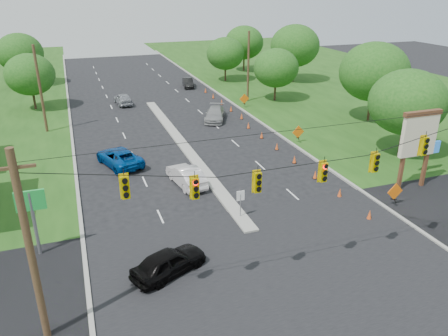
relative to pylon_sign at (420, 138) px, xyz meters
name	(u,v)px	position (x,y,z in m)	size (l,w,h in m)	color
ground	(280,269)	(-14.31, -6.20, -4.00)	(160.00, 160.00, 0.00)	black
grass_right	(436,119)	(15.69, 13.80, -4.00)	(40.00, 160.00, 0.06)	#1E4714
cross_street	(280,269)	(-14.31, -6.20, -4.00)	(160.00, 14.00, 0.02)	black
curb_left	(71,130)	(-24.41, 23.80, -4.00)	(0.25, 110.00, 0.16)	gray
curb_right	(245,112)	(-4.21, 23.80, -4.00)	(0.25, 110.00, 0.16)	gray
median	(183,146)	(-14.31, 14.80, -4.00)	(1.00, 34.00, 0.18)	gray
median_sign	(241,199)	(-14.31, -0.20, -2.54)	(0.55, 0.06, 2.05)	gray
signal_span	(293,197)	(-14.37, -7.20, 0.97)	(25.60, 0.32, 9.00)	#422D1C
utility_pole_far_left	(40,90)	(-26.81, 23.80, 0.50)	(0.28, 0.28, 9.00)	#422D1C
utility_pole_far_right	(248,67)	(-1.81, 28.80, 0.50)	(0.28, 0.28, 9.00)	#422D1C
pylon_sign	(420,138)	(0.00, 0.00, 0.00)	(5.90, 2.30, 6.12)	#59331E
cone_0	(369,215)	(-6.26, -3.20, -3.65)	(0.32, 0.32, 0.70)	#DD511C
cone_1	(340,193)	(-6.26, 0.30, -3.65)	(0.32, 0.32, 0.70)	#DD511C
cone_2	(315,175)	(-6.26, 3.80, -3.65)	(0.32, 0.32, 0.70)	#DD511C
cone_3	(294,159)	(-6.26, 7.30, -3.65)	(0.32, 0.32, 0.70)	#DD511C
cone_4	(277,146)	(-6.26, 10.80, -3.65)	(0.32, 0.32, 0.70)	#DD511C
cone_5	(262,135)	(-6.26, 14.30, -3.65)	(0.32, 0.32, 0.70)	#DD511C
cone_6	(248,125)	(-6.26, 17.80, -3.65)	(0.32, 0.32, 0.70)	#DD511C
cone_7	(242,116)	(-5.66, 21.30, -3.65)	(0.32, 0.32, 0.70)	#DD511C
cone_8	(231,109)	(-5.66, 24.80, -3.65)	(0.32, 0.32, 0.70)	#DD511C
cone_9	(222,102)	(-5.66, 28.30, -3.65)	(0.32, 0.32, 0.70)	#DD511C
cone_10	(213,96)	(-5.66, 31.80, -3.65)	(0.32, 0.32, 0.70)	#DD511C
cone_11	(206,90)	(-5.66, 35.30, -3.65)	(0.32, 0.32, 0.70)	#DD511C
work_sign_0	(395,192)	(-3.51, -2.20, -2.91)	(1.27, 0.58, 1.37)	black
work_sign_1	(298,133)	(-3.51, 11.80, -2.91)	(1.27, 0.58, 1.37)	black
work_sign_2	(244,99)	(-3.51, 25.80, -2.91)	(1.27, 0.58, 1.37)	black
tree_5	(30,74)	(-28.31, 33.80, 0.34)	(5.88, 5.88, 6.86)	black
tree_6	(20,53)	(-30.31, 48.80, 0.96)	(6.72, 6.72, 7.84)	black
tree_7	(408,102)	(3.69, 5.80, 0.96)	(6.72, 6.72, 7.84)	black
tree_8	(374,72)	(7.69, 15.80, 1.58)	(7.56, 7.56, 8.82)	black
tree_9	(276,68)	(1.69, 27.80, 0.34)	(5.88, 5.88, 6.86)	black
tree_10	(295,46)	(9.69, 37.80, 1.58)	(7.56, 7.56, 8.82)	black
tree_11	(244,43)	(5.69, 48.80, 0.96)	(6.72, 6.72, 7.84)	black
tree_12	(225,54)	(-0.31, 41.80, 0.34)	(5.88, 5.88, 6.86)	black
black_sedan	(169,262)	(-20.15, -4.49, -3.27)	(1.73, 4.31, 1.47)	black
white_sedan	(186,175)	(-16.32, 6.19, -3.23)	(1.63, 4.67, 1.54)	silver
blue_pickup	(119,157)	(-20.73, 11.91, -3.24)	(2.51, 5.44, 1.51)	#043D8C
silver_car_far	(215,114)	(-8.70, 21.88, -3.26)	(2.07, 5.09, 1.48)	gray
silver_car_oncoming	(123,99)	(-17.67, 32.51, -3.26)	(1.74, 4.32, 1.47)	gray
dark_car_receding	(188,83)	(-7.08, 39.63, -3.33)	(1.42, 4.06, 1.34)	black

